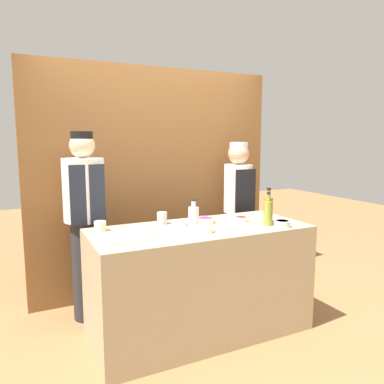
{
  "coord_description": "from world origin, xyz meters",
  "views": [
    {
      "loc": [
        -1.39,
        -2.72,
        1.66
      ],
      "look_at": [
        0.0,
        0.16,
        1.21
      ],
      "focal_mm": 35.0,
      "sensor_mm": 36.0,
      "label": 1
    }
  ],
  "objects_px": {
    "sauce_bowl_red": "(241,219)",
    "cutting_board": "(133,237)",
    "cup_cream": "(100,226)",
    "bottle_oil": "(268,212)",
    "bottle_clear": "(194,216)",
    "bottle_vinegar": "(268,209)",
    "sauce_bowl_yellow": "(282,223)",
    "sauce_bowl_purple": "(205,220)",
    "sauce_bowl_brown": "(180,222)",
    "chef_left": "(85,219)",
    "sauce_bowl_white": "(204,229)",
    "chef_right": "(238,208)",
    "cup_steel": "(162,218)"
  },
  "relations": [
    {
      "from": "cup_cream",
      "to": "chef_left",
      "type": "distance_m",
      "value": 0.45
    },
    {
      "from": "bottle_clear",
      "to": "cup_steel",
      "type": "xyz_separation_m",
      "value": [
        -0.19,
        0.23,
        -0.04
      ]
    },
    {
      "from": "cutting_board",
      "to": "cup_cream",
      "type": "distance_m",
      "value": 0.38
    },
    {
      "from": "sauce_bowl_white",
      "to": "bottle_oil",
      "type": "bearing_deg",
      "value": -2.36
    },
    {
      "from": "sauce_bowl_white",
      "to": "sauce_bowl_yellow",
      "type": "bearing_deg",
      "value": -10.63
    },
    {
      "from": "sauce_bowl_brown",
      "to": "cutting_board",
      "type": "relative_size",
      "value": 0.28
    },
    {
      "from": "sauce_bowl_white",
      "to": "bottle_oil",
      "type": "distance_m",
      "value": 0.61
    },
    {
      "from": "cutting_board",
      "to": "chef_right",
      "type": "relative_size",
      "value": 0.25
    },
    {
      "from": "sauce_bowl_yellow",
      "to": "cup_steel",
      "type": "bearing_deg",
      "value": 148.12
    },
    {
      "from": "cup_steel",
      "to": "bottle_oil",
      "type": "bearing_deg",
      "value": -28.82
    },
    {
      "from": "sauce_bowl_yellow",
      "to": "cup_cream",
      "type": "bearing_deg",
      "value": 159.35
    },
    {
      "from": "chef_left",
      "to": "cup_steel",
      "type": "bearing_deg",
      "value": -37.06
    },
    {
      "from": "sauce_bowl_white",
      "to": "cutting_board",
      "type": "bearing_deg",
      "value": 173.0
    },
    {
      "from": "cup_cream",
      "to": "sauce_bowl_white",
      "type": "bearing_deg",
      "value": -28.94
    },
    {
      "from": "sauce_bowl_purple",
      "to": "sauce_bowl_yellow",
      "type": "height_order",
      "value": "sauce_bowl_yellow"
    },
    {
      "from": "sauce_bowl_white",
      "to": "cup_cream",
      "type": "bearing_deg",
      "value": 151.06
    },
    {
      "from": "sauce_bowl_purple",
      "to": "sauce_bowl_red",
      "type": "xyz_separation_m",
      "value": [
        0.31,
        -0.1,
        -0.0
      ]
    },
    {
      "from": "bottle_clear",
      "to": "cup_steel",
      "type": "relative_size",
      "value": 2.3
    },
    {
      "from": "sauce_bowl_brown",
      "to": "chef_left",
      "type": "bearing_deg",
      "value": 142.67
    },
    {
      "from": "cutting_board",
      "to": "chef_left",
      "type": "height_order",
      "value": "chef_left"
    },
    {
      "from": "sauce_bowl_red",
      "to": "cup_steel",
      "type": "xyz_separation_m",
      "value": [
        -0.67,
        0.22,
        0.03
      ]
    },
    {
      "from": "sauce_bowl_red",
      "to": "cutting_board",
      "type": "xyz_separation_m",
      "value": [
        -1.04,
        -0.13,
        -0.01
      ]
    },
    {
      "from": "cutting_board",
      "to": "bottle_clear",
      "type": "distance_m",
      "value": 0.58
    },
    {
      "from": "sauce_bowl_red",
      "to": "chef_right",
      "type": "height_order",
      "value": "chef_right"
    },
    {
      "from": "sauce_bowl_red",
      "to": "cup_cream",
      "type": "height_order",
      "value": "cup_cream"
    },
    {
      "from": "sauce_bowl_white",
      "to": "sauce_bowl_brown",
      "type": "bearing_deg",
      "value": 101.72
    },
    {
      "from": "bottle_vinegar",
      "to": "cup_cream",
      "type": "bearing_deg",
      "value": 166.36
    },
    {
      "from": "sauce_bowl_brown",
      "to": "cup_steel",
      "type": "xyz_separation_m",
      "value": [
        -0.13,
        0.1,
        0.03
      ]
    },
    {
      "from": "bottle_clear",
      "to": "sauce_bowl_white",
      "type": "bearing_deg",
      "value": -90.04
    },
    {
      "from": "sauce_bowl_brown",
      "to": "sauce_bowl_white",
      "type": "bearing_deg",
      "value": -78.28
    },
    {
      "from": "bottle_oil",
      "to": "chef_right",
      "type": "relative_size",
      "value": 0.18
    },
    {
      "from": "bottle_oil",
      "to": "sauce_bowl_brown",
      "type": "bearing_deg",
      "value": 153.29
    },
    {
      "from": "cutting_board",
      "to": "bottle_vinegar",
      "type": "height_order",
      "value": "bottle_vinegar"
    },
    {
      "from": "sauce_bowl_red",
      "to": "cup_cream",
      "type": "relative_size",
      "value": 1.28
    },
    {
      "from": "cup_steel",
      "to": "chef_right",
      "type": "distance_m",
      "value": 1.15
    },
    {
      "from": "sauce_bowl_yellow",
      "to": "bottle_vinegar",
      "type": "bearing_deg",
      "value": 91.63
    },
    {
      "from": "sauce_bowl_white",
      "to": "sauce_bowl_red",
      "type": "height_order",
      "value": "sauce_bowl_red"
    },
    {
      "from": "sauce_bowl_red",
      "to": "sauce_bowl_purple",
      "type": "bearing_deg",
      "value": 161.84
    },
    {
      "from": "cup_cream",
      "to": "sauce_bowl_brown",
      "type": "bearing_deg",
      "value": -7.76
    },
    {
      "from": "sauce_bowl_brown",
      "to": "sauce_bowl_red",
      "type": "distance_m",
      "value": 0.56
    },
    {
      "from": "sauce_bowl_yellow",
      "to": "bottle_clear",
      "type": "xyz_separation_m",
      "value": [
        -0.68,
        0.31,
        0.06
      ]
    },
    {
      "from": "chef_left",
      "to": "bottle_clear",
      "type": "bearing_deg",
      "value": -40.85
    },
    {
      "from": "cup_steel",
      "to": "cup_cream",
      "type": "distance_m",
      "value": 0.54
    },
    {
      "from": "cutting_board",
      "to": "chef_right",
      "type": "distance_m",
      "value": 1.63
    },
    {
      "from": "sauce_bowl_purple",
      "to": "chef_right",
      "type": "relative_size",
      "value": 0.1
    },
    {
      "from": "cutting_board",
      "to": "chef_left",
      "type": "bearing_deg",
      "value": 104.86
    },
    {
      "from": "bottle_oil",
      "to": "bottle_clear",
      "type": "bearing_deg",
      "value": 160.92
    },
    {
      "from": "sauce_bowl_yellow",
      "to": "bottle_oil",
      "type": "distance_m",
      "value": 0.15
    },
    {
      "from": "bottle_vinegar",
      "to": "sauce_bowl_yellow",
      "type": "bearing_deg",
      "value": -88.37
    },
    {
      "from": "sauce_bowl_brown",
      "to": "sauce_bowl_white",
      "type": "distance_m",
      "value": 0.32
    }
  ]
}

